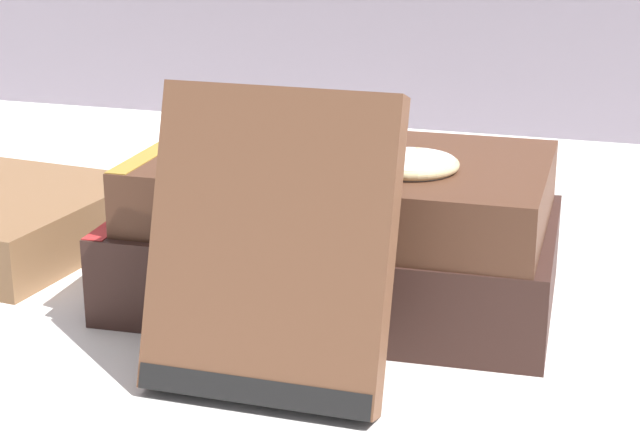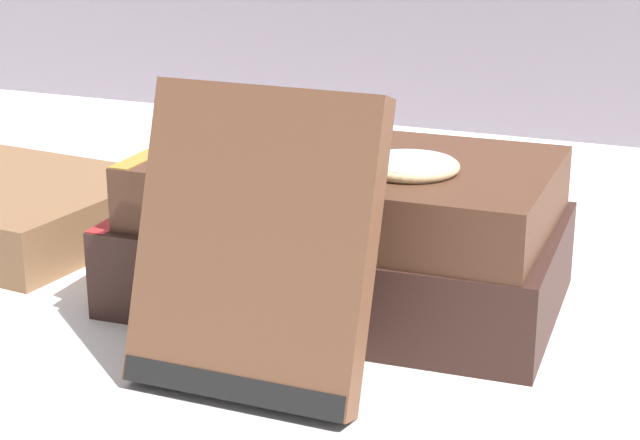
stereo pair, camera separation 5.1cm
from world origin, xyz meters
TOP-DOWN VIEW (x-y plane):
  - ground_plane at (0.00, 0.00)m, footprint 3.00×3.00m
  - book_flat_bottom at (0.03, 0.02)m, footprint 0.25×0.16m
  - book_flat_top at (0.04, 0.02)m, footprint 0.23×0.14m
  - book_leaning_front at (0.04, -0.10)m, footprint 0.11×0.06m
  - pocket_watch at (0.08, -0.00)m, footprint 0.05×0.06m
  - reading_glasses at (-0.05, 0.15)m, footprint 0.11×0.05m

SIDE VIEW (x-z plane):
  - ground_plane at x=0.00m, z-range 0.00..0.00m
  - reading_glasses at x=-0.05m, z-range 0.00..0.00m
  - book_flat_bottom at x=0.03m, z-range 0.00..0.05m
  - book_leaning_front at x=0.04m, z-range -0.01..0.14m
  - book_flat_top at x=0.04m, z-range 0.05..0.09m
  - pocket_watch at x=0.08m, z-range 0.08..0.09m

